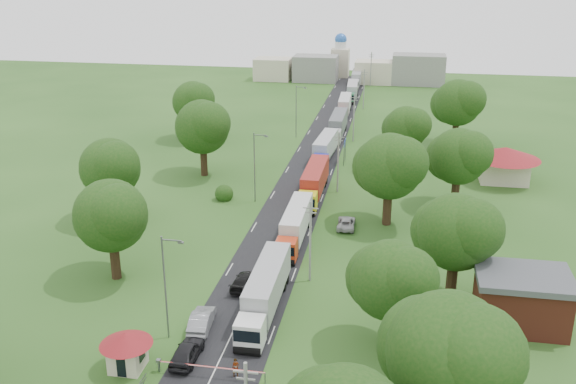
% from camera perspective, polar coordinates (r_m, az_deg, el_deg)
% --- Properties ---
extents(ground, '(260.00, 260.00, 0.00)m').
position_cam_1_polar(ground, '(75.91, -1.41, -5.10)').
color(ground, '#254B19').
rests_on(ground, ground).
extents(road, '(8.00, 200.00, 0.04)m').
position_cam_1_polar(road, '(94.09, 1.01, 0.01)').
color(road, black).
rests_on(road, ground).
extents(boom_barrier, '(9.22, 0.35, 1.18)m').
position_cam_1_polar(boom_barrier, '(54.84, -8.26, -15.09)').
color(boom_barrier, slate).
rests_on(boom_barrier, ground).
extents(guard_booth, '(4.40, 4.40, 3.45)m').
position_cam_1_polar(guard_booth, '(56.05, -14.16, -13.13)').
color(guard_booth, beige).
rests_on(guard_booth, ground).
extents(info_sign, '(0.12, 3.10, 4.10)m').
position_cam_1_polar(info_sign, '(106.74, 5.07, 4.08)').
color(info_sign, slate).
rests_on(info_sign, ground).
extents(pole_1, '(1.60, 0.24, 9.00)m').
position_cam_1_polar(pole_1, '(66.83, 1.99, -4.33)').
color(pole_1, gray).
rests_on(pole_1, ground).
extents(pole_2, '(1.60, 0.24, 9.00)m').
position_cam_1_polar(pole_2, '(92.87, 4.48, 2.73)').
color(pole_2, gray).
rests_on(pole_2, ground).
extents(pole_3, '(1.60, 0.24, 9.00)m').
position_cam_1_polar(pole_3, '(119.80, 5.87, 6.65)').
color(pole_3, gray).
rests_on(pole_3, ground).
extents(pole_4, '(1.60, 0.24, 9.00)m').
position_cam_1_polar(pole_4, '(147.13, 6.77, 9.13)').
color(pole_4, gray).
rests_on(pole_4, ground).
extents(pole_5, '(1.60, 0.24, 9.00)m').
position_cam_1_polar(pole_5, '(174.68, 7.38, 10.83)').
color(pole_5, gray).
rests_on(pole_5, ground).
extents(lamp_0, '(2.03, 0.22, 10.00)m').
position_cam_1_polar(lamp_0, '(57.64, -10.76, -7.95)').
color(lamp_0, slate).
rests_on(lamp_0, ground).
extents(lamp_1, '(2.03, 0.22, 10.00)m').
position_cam_1_polar(lamp_1, '(88.63, -2.90, 2.50)').
color(lamp_1, slate).
rests_on(lamp_1, ground).
extents(lamp_2, '(2.03, 0.22, 10.00)m').
position_cam_1_polar(lamp_2, '(121.82, 0.80, 7.40)').
color(lamp_2, slate).
rests_on(lamp_2, ground).
extents(tree_1, '(9.60, 9.60, 12.05)m').
position_cam_1_polar(tree_1, '(44.90, 14.04, -13.58)').
color(tree_1, '#382616').
rests_on(tree_1, ground).
extents(tree_2, '(8.00, 8.00, 10.10)m').
position_cam_1_polar(tree_2, '(55.70, 9.13, -7.67)').
color(tree_2, '#382616').
rests_on(tree_2, ground).
extents(tree_3, '(8.80, 8.80, 11.07)m').
position_cam_1_polar(tree_3, '(64.78, 14.72, -3.38)').
color(tree_3, '#382616').
rests_on(tree_3, ground).
extents(tree_4, '(9.60, 9.60, 12.05)m').
position_cam_1_polar(tree_4, '(81.22, 9.01, 2.31)').
color(tree_4, '#382616').
rests_on(tree_4, ground).
extents(tree_5, '(8.80, 8.80, 11.07)m').
position_cam_1_polar(tree_5, '(89.40, 14.92, 3.11)').
color(tree_5, '#382616').
rests_on(tree_5, ground).
extents(tree_6, '(8.00, 8.00, 10.10)m').
position_cam_1_polar(tree_6, '(105.60, 10.46, 5.66)').
color(tree_6, '#382616').
rests_on(tree_6, ground).
extents(tree_7, '(9.60, 9.60, 12.05)m').
position_cam_1_polar(tree_7, '(120.38, 14.86, 7.70)').
color(tree_7, '#382616').
rests_on(tree_7, ground).
extents(tree_10, '(8.80, 8.80, 11.07)m').
position_cam_1_polar(tree_10, '(69.03, -15.45, -1.98)').
color(tree_10, '#382616').
rests_on(tree_10, ground).
extents(tree_11, '(8.80, 8.80, 11.07)m').
position_cam_1_polar(tree_11, '(84.66, -15.51, 2.11)').
color(tree_11, '#382616').
rests_on(tree_11, ground).
extents(tree_12, '(9.60, 9.60, 12.05)m').
position_cam_1_polar(tree_12, '(100.20, -7.61, 5.79)').
color(tree_12, '#382616').
rests_on(tree_12, ground).
extents(tree_13, '(8.80, 8.80, 11.07)m').
position_cam_1_polar(tree_13, '(121.28, -8.40, 7.94)').
color(tree_13, '#382616').
rests_on(tree_13, ground).
extents(house_brick, '(8.60, 6.60, 5.20)m').
position_cam_1_polar(house_brick, '(63.87, 20.03, -8.91)').
color(house_brick, maroon).
rests_on(house_brick, ground).
extents(house_cream, '(10.08, 10.08, 5.80)m').
position_cam_1_polar(house_cream, '(102.67, 18.74, 2.79)').
color(house_cream, beige).
rests_on(house_cream, ground).
extents(distant_town, '(52.00, 8.00, 8.00)m').
position_cam_1_polar(distant_town, '(180.09, 5.90, 10.78)').
color(distant_town, gray).
rests_on(distant_town, ground).
extents(church, '(5.00, 5.00, 12.30)m').
position_cam_1_polar(church, '(188.07, 4.67, 11.80)').
color(church, beige).
rests_on(church, ground).
extents(truck_0, '(2.68, 15.02, 4.16)m').
position_cam_1_polar(truck_0, '(62.35, -2.03, -8.78)').
color(truck_0, white).
rests_on(truck_0, ground).
extents(truck_1, '(2.49, 14.00, 3.88)m').
position_cam_1_polar(truck_1, '(77.38, 0.65, -2.92)').
color(truck_1, red).
rests_on(truck_1, ground).
extents(truck_2, '(2.64, 15.16, 4.20)m').
position_cam_1_polar(truck_2, '(91.51, 2.33, 0.89)').
color(truck_2, yellow).
rests_on(truck_2, ground).
extents(truck_3, '(3.14, 14.28, 3.94)m').
position_cam_1_polar(truck_3, '(108.52, 3.30, 3.89)').
color(truck_3, '#1C2CAD').
rests_on(truck_3, ground).
extents(truck_4, '(2.55, 14.78, 4.10)m').
position_cam_1_polar(truck_4, '(123.91, 4.44, 5.96)').
color(truck_4, '#BCBCBC').
rests_on(truck_4, ground).
extents(truck_5, '(2.73, 13.64, 3.77)m').
position_cam_1_polar(truck_5, '(141.52, 5.03, 7.65)').
color(truck_5, maroon).
rests_on(truck_5, ground).
extents(truck_6, '(2.95, 13.84, 3.82)m').
position_cam_1_polar(truck_6, '(157.89, 5.72, 8.93)').
color(truck_6, '#296D46').
rests_on(truck_6, ground).
extents(truck_7, '(2.70, 13.66, 3.78)m').
position_cam_1_polar(truck_7, '(175.01, 6.10, 10.01)').
color(truck_7, silver).
rests_on(truck_7, ground).
extents(car_lane_front, '(2.00, 4.89, 1.66)m').
position_cam_1_polar(car_lane_front, '(56.75, -8.98, -13.87)').
color(car_lane_front, black).
rests_on(car_lane_front, ground).
extents(car_lane_mid, '(2.24, 5.23, 1.68)m').
position_cam_1_polar(car_lane_mid, '(60.86, -7.69, -11.24)').
color(car_lane_mid, gray).
rests_on(car_lane_mid, ground).
extents(car_lane_rear, '(2.33, 5.11, 1.45)m').
position_cam_1_polar(car_lane_rear, '(67.36, -3.93, -7.92)').
color(car_lane_rear, black).
rests_on(car_lane_rear, ground).
extents(car_verge_near, '(2.33, 4.82, 1.32)m').
position_cam_1_polar(car_verge_near, '(81.79, 5.20, -2.76)').
color(car_verge_near, '#B5B5B5').
rests_on(car_verge_near, ground).
extents(car_verge_far, '(1.91, 4.63, 1.57)m').
position_cam_1_polar(car_verge_far, '(104.43, 6.42, 2.39)').
color(car_verge_far, '#5C5F63').
rests_on(car_verge_far, ground).
extents(pedestrian_near, '(0.67, 0.53, 1.62)m').
position_cam_1_polar(pedestrian_near, '(54.45, -4.67, -15.32)').
color(pedestrian_near, gray).
rests_on(pedestrian_near, ground).
extents(pedestrian_booth, '(1.02, 1.04, 1.69)m').
position_cam_1_polar(pedestrian_booth, '(57.71, -12.75, -13.50)').
color(pedestrian_booth, gray).
rests_on(pedestrian_booth, ground).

